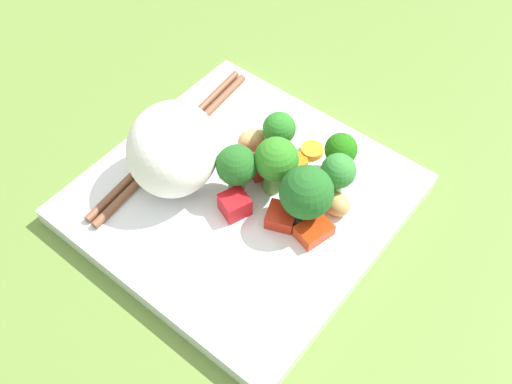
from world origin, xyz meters
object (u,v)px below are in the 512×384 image
at_px(broccoli_floret_1, 276,162).
at_px(chopstick_pair, 173,141).
at_px(square_plate, 242,199).
at_px(rice_mound, 173,149).
at_px(carrot_slice_0, 294,163).

xyz_separation_m(broccoli_floret_1, chopstick_pair, (-0.03, 0.12, -0.04)).
bearing_deg(square_plate, broccoli_floret_1, -37.04).
xyz_separation_m(rice_mound, chopstick_pair, (0.03, 0.04, -0.04)).
bearing_deg(square_plate, carrot_slice_0, -14.54).
height_order(rice_mound, broccoli_floret_1, rice_mound).
xyz_separation_m(carrot_slice_0, chopstick_pair, (-0.06, 0.11, 0.00)).
xyz_separation_m(broccoli_floret_1, carrot_slice_0, (0.04, 0.00, -0.04)).
distance_m(square_plate, rice_mound, 0.08).
relative_size(square_plate, rice_mound, 2.88).
bearing_deg(carrot_slice_0, rice_mound, 139.35).
xyz_separation_m(square_plate, chopstick_pair, (0.00, 0.10, 0.01)).
distance_m(square_plate, carrot_slice_0, 0.06).
height_order(broccoli_floret_1, chopstick_pair, broccoli_floret_1).
bearing_deg(broccoli_floret_1, chopstick_pair, 102.42).
bearing_deg(rice_mound, chopstick_pair, 51.29).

